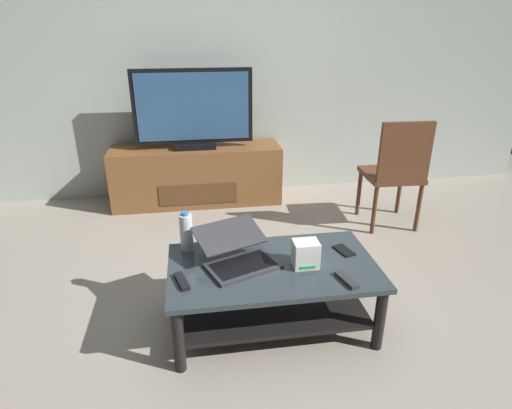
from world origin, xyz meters
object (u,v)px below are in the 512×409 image
(dining_chair, at_px, (396,169))
(tv_remote, at_px, (347,280))
(coffee_table, at_px, (272,283))
(water_bottle_near, at_px, (186,232))
(cell_phone, at_px, (344,250))
(media_cabinet, at_px, (197,175))
(soundbar_remote, at_px, (182,281))
(router_box, at_px, (306,254))
(laptop, at_px, (237,253))
(television, at_px, (193,111))

(dining_chair, relative_size, tv_remote, 5.86)
(coffee_table, xyz_separation_m, tv_remote, (0.35, -0.22, 0.13))
(water_bottle_near, relative_size, cell_phone, 1.74)
(media_cabinet, relative_size, soundbar_remote, 9.92)
(tv_remote, bearing_deg, soundbar_remote, 157.14)
(coffee_table, relative_size, router_box, 7.77)
(coffee_table, distance_m, soundbar_remote, 0.52)
(coffee_table, relative_size, laptop, 2.29)
(router_box, xyz_separation_m, cell_phone, (0.27, 0.12, -0.07))
(tv_remote, bearing_deg, television, 93.80)
(dining_chair, xyz_separation_m, cell_phone, (-0.80, -1.02, -0.11))
(coffee_table, distance_m, cell_phone, 0.47)
(dining_chair, relative_size, water_bottle_near, 3.85)
(media_cabinet, bearing_deg, router_box, -74.40)
(media_cabinet, distance_m, dining_chair, 1.82)
(router_box, height_order, soundbar_remote, router_box)
(laptop, height_order, soundbar_remote, laptop)
(cell_phone, bearing_deg, tv_remote, -124.00)
(water_bottle_near, bearing_deg, television, 86.80)
(media_cabinet, relative_size, cell_phone, 11.33)
(laptop, relative_size, soundbar_remote, 3.14)
(coffee_table, height_order, soundbar_remote, soundbar_remote)
(dining_chair, distance_m, laptop, 1.78)
(dining_chair, bearing_deg, water_bottle_near, -153.07)
(cell_phone, relative_size, tv_remote, 0.88)
(television, bearing_deg, tv_remote, -71.28)
(dining_chair, relative_size, router_box, 6.34)
(router_box, bearing_deg, tv_remote, -46.98)
(coffee_table, xyz_separation_m, soundbar_remote, (-0.49, -0.10, 0.13))
(cell_phone, bearing_deg, coffee_table, 174.20)
(water_bottle_near, xyz_separation_m, cell_phone, (0.90, -0.16, -0.11))
(television, distance_m, router_box, 2.05)
(television, bearing_deg, dining_chair, -26.06)
(television, bearing_deg, media_cabinet, 90.00)
(coffee_table, xyz_separation_m, router_box, (0.17, -0.03, 0.20))
(cell_phone, xyz_separation_m, soundbar_remote, (-0.93, -0.19, 0.01))
(coffee_table, height_order, cell_phone, cell_phone)
(router_box, relative_size, tv_remote, 0.92)
(soundbar_remote, bearing_deg, router_box, -10.55)
(media_cabinet, height_order, television, television)
(dining_chair, xyz_separation_m, router_box, (-1.07, -1.14, -0.05))
(soundbar_remote, bearing_deg, television, 70.26)
(coffee_table, distance_m, laptop, 0.27)
(dining_chair, height_order, water_bottle_near, dining_chair)
(laptop, distance_m, router_box, 0.37)
(media_cabinet, distance_m, router_box, 2.04)
(media_cabinet, bearing_deg, laptop, -84.40)
(dining_chair, height_order, tv_remote, dining_chair)
(media_cabinet, distance_m, soundbar_remote, 2.03)
(laptop, xyz_separation_m, cell_phone, (0.63, 0.03, -0.05))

